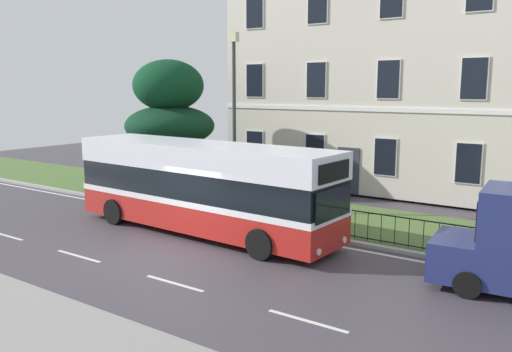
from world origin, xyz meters
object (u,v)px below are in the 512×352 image
at_px(georgian_townhouse, 390,59).
at_px(evergreen_tree, 170,133).
at_px(single_decker_bus, 202,186).
at_px(street_lamp_post, 234,111).

height_order(georgian_townhouse, evergreen_tree, georgian_townhouse).
xyz_separation_m(georgian_townhouse, single_decker_bus, (-1.54, -13.64, -4.91)).
bearing_deg(georgian_townhouse, single_decker_bus, -96.42).
distance_m(evergreen_tree, street_lamp_post, 5.95).
relative_size(evergreen_tree, street_lamp_post, 0.89).
xyz_separation_m(single_decker_bus, street_lamp_post, (-0.79, 2.96, 2.49)).
height_order(evergreen_tree, street_lamp_post, street_lamp_post).
xyz_separation_m(georgian_townhouse, evergreen_tree, (-7.79, -8.67, -3.69)).
distance_m(georgian_townhouse, single_decker_bus, 14.57).
xyz_separation_m(evergreen_tree, single_decker_bus, (6.25, -4.96, -1.21)).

